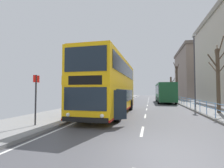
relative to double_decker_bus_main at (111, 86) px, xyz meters
The scene contains 10 objects.
ground 8.27m from the double_decker_bus_main, 75.29° to the right, with size 15.80×140.00×0.20m.
double_decker_bus_main is the anchor object (origin of this frame).
background_bus_far_lane 16.34m from the double_decker_bus_main, 70.52° to the left, with size 2.77×9.68×3.10m.
pedestrian_railing_far_kerb 11.72m from the double_decker_bus_main, 51.80° to the left, with size 0.05×34.02×0.97m.
bus_stop_sign_near 6.22m from the double_decker_bus_main, 114.18° to the right, with size 0.08×0.44×2.54m.
street_lamp_far_side 11.02m from the double_decker_bus_main, 41.76° to the left, with size 0.28×0.60×8.09m.
bare_tree_far_00 8.76m from the double_decker_bus_main, 13.30° to the left, with size 1.89×3.75×5.96m.
bare_tree_far_01 21.34m from the double_decker_bus_main, 68.01° to the left, with size 1.11×2.87×6.90m.
bare_tree_far_02 33.25m from the double_decker_bus_main, 75.41° to the left, with size 1.71×2.35×5.43m.
background_building_00 38.70m from the double_decker_bus_main, 64.40° to the left, with size 11.86×17.99×13.07m.
Camera 1 is at (0.38, -5.28, 1.85)m, focal length 26.58 mm.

